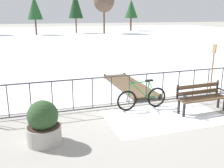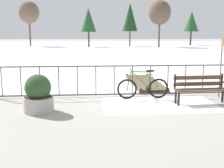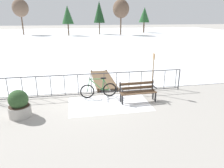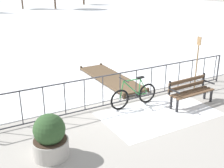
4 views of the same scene
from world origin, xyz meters
The scene contains 8 objects.
ground_plane centered at (0.00, 0.00, 0.00)m, with size 160.00×160.00×0.00m, color #9E9991.
snow_patch centered at (0.65, -1.20, 0.00)m, with size 3.45×2.06×0.01m, color white.
railing_fence centered at (0.00, 0.00, 0.56)m, with size 9.06×0.06×1.07m.
bicycle_near_railing centered at (0.31, -0.35, 0.37)m, with size 1.71×0.52×0.97m.
park_bench centered at (1.94, -1.12, 0.51)m, with size 1.62×0.54×0.89m.
planter_with_shrub centered at (-2.85, -1.71, 0.48)m, with size 0.82×0.82×1.04m.
oar_upright centered at (2.91, -0.37, 1.14)m, with size 0.04×0.16×1.98m.
wooden_dock centered at (0.85, 2.11, 0.12)m, with size 1.10×3.72×0.20m.
Camera 4 is at (-4.35, -7.15, 3.77)m, focal length 45.21 mm.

